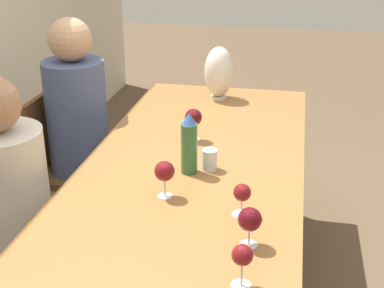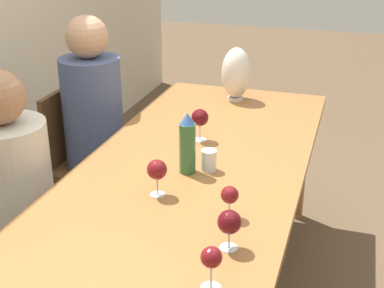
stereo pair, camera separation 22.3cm
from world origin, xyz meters
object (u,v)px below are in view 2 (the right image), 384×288
(wine_glass_2, at_px, (200,118))
(chair_near, at_px, (5,227))
(person_far, at_px, (96,123))
(water_bottle, at_px, (187,144))
(person_near, at_px, (15,196))
(wine_glass_1, at_px, (229,223))
(wine_glass_4, at_px, (157,170))
(vase, at_px, (236,73))
(water_tumbler, at_px, (209,160))
(wine_glass_3, at_px, (211,259))
(wine_glass_0, at_px, (230,196))
(chair_far, at_px, (86,158))

(wine_glass_2, xyz_separation_m, chair_near, (-0.53, 0.75, -0.41))
(chair_near, height_order, person_far, person_far)
(water_bottle, height_order, person_far, person_far)
(person_near, height_order, person_far, person_far)
(water_bottle, distance_m, person_far, 0.95)
(wine_glass_1, height_order, person_near, person_near)
(person_near, bearing_deg, wine_glass_4, -92.52)
(vase, bearing_deg, water_tumbler, -173.53)
(wine_glass_4, distance_m, person_near, 0.71)
(water_tumbler, relative_size, vase, 0.30)
(wine_glass_2, relative_size, person_near, 0.13)
(wine_glass_1, xyz_separation_m, wine_glass_2, (0.82, 0.34, 0.02))
(wine_glass_1, relative_size, wine_glass_3, 0.99)
(wine_glass_4, height_order, chair_near, wine_glass_4)
(water_tumbler, distance_m, wine_glass_1, 0.57)
(water_tumbler, distance_m, wine_glass_0, 0.38)
(water_bottle, bearing_deg, chair_near, 103.52)
(wine_glass_0, height_order, chair_near, wine_glass_0)
(chair_far, bearing_deg, wine_glass_3, -139.17)
(chair_near, bearing_deg, water_bottle, -76.48)
(person_near, bearing_deg, wine_glass_2, -51.74)
(water_tumbler, xyz_separation_m, wine_glass_2, (0.29, 0.13, 0.07))
(wine_glass_0, bearing_deg, wine_glass_4, 75.61)
(vase, height_order, chair_far, vase)
(water_bottle, bearing_deg, wine_glass_3, -156.94)
(water_tumbler, distance_m, wine_glass_4, 0.30)
(wine_glass_2, xyz_separation_m, wine_glass_4, (-0.56, -0.00, -0.01))
(wine_glass_1, relative_size, chair_near, 0.16)
(wine_glass_3, xyz_separation_m, person_near, (0.50, 1.01, -0.23))
(wine_glass_3, bearing_deg, chair_near, 65.48)
(wine_glass_1, height_order, wine_glass_4, wine_glass_4)
(vase, xyz_separation_m, wine_glass_2, (-0.63, 0.02, -0.05))
(vase, relative_size, chair_far, 0.35)
(wine_glass_2, bearing_deg, person_near, 128.26)
(chair_near, distance_m, person_near, 0.19)
(wine_glass_0, relative_size, wine_glass_4, 0.83)
(water_bottle, xyz_separation_m, wine_glass_2, (0.34, 0.05, -0.02))
(wine_glass_3, relative_size, chair_near, 0.16)
(wine_glass_2, bearing_deg, wine_glass_0, -154.79)
(wine_glass_2, height_order, person_far, person_far)
(person_near, bearing_deg, wine_glass_1, -105.97)
(wine_glass_4, height_order, chair_far, wine_glass_4)
(water_tumbler, relative_size, wine_glass_3, 0.65)
(water_bottle, relative_size, wine_glass_2, 1.68)
(water_tumbler, bearing_deg, wine_glass_4, 154.28)
(wine_glass_1, xyz_separation_m, chair_far, (1.06, 1.10, -0.40))
(water_tumbler, bearing_deg, chair_far, 58.76)
(wine_glass_2, xyz_separation_m, person_far, (0.24, 0.67, -0.19))
(wine_glass_0, bearing_deg, water_bottle, 40.02)
(water_bottle, bearing_deg, water_tumbler, -62.25)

